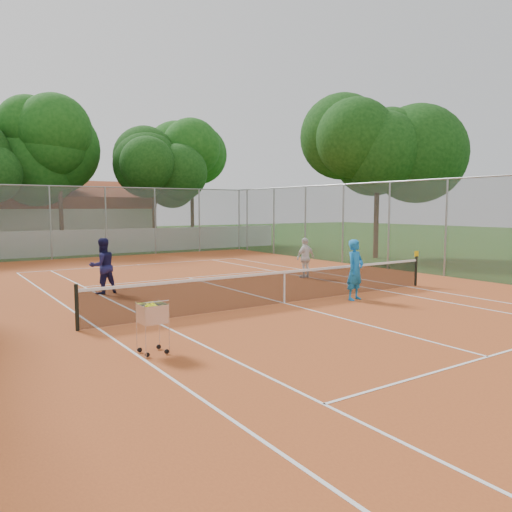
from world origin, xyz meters
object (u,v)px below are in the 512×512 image
clubhouse (30,216)px  player_far_left (103,266)px  player_near (355,270)px  tennis_net (284,287)px  ball_hopper (153,326)px  player_far_right (305,258)px

clubhouse → player_far_left: bearing=-94.6°
player_far_left → player_near: bearing=128.8°
tennis_net → player_far_left: size_ratio=6.51×
player_near → ball_hopper: bearing=-177.6°
tennis_net → ball_hopper: (-5.18, -2.67, 0.04)m
clubhouse → player_far_right: 25.91m
tennis_net → player_far_left: 6.09m
player_near → player_far_left: size_ratio=1.01×
tennis_net → player_far_left: bearing=130.5°
clubhouse → player_far_right: size_ratio=10.14×
clubhouse → player_far_left: size_ratio=8.98×
player_near → ball_hopper: 7.57m
ball_hopper → player_far_right: bearing=50.0°
player_far_right → ball_hopper: (-9.12, -6.48, -0.27)m
tennis_net → player_far_right: player_far_right is taller
player_near → player_far_right: size_ratio=1.14×
player_far_left → player_far_right: bearing=164.5°
clubhouse → ball_hopper: 31.87m
player_far_left → ball_hopper: size_ratio=1.71×
tennis_net → clubhouse: bearing=93.9°
clubhouse → player_near: bearing=-82.1°
player_far_right → ball_hopper: bearing=28.1°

